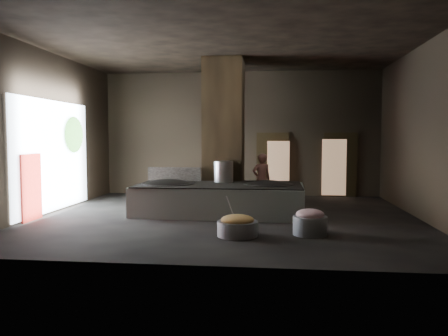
# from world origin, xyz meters

# --- Properties ---
(floor) EXTENTS (10.00, 9.00, 0.10)m
(floor) POSITION_xyz_m (0.00, 0.00, -0.05)
(floor) COLOR black
(floor) RESTS_ON ground
(ceiling) EXTENTS (10.00, 9.00, 0.10)m
(ceiling) POSITION_xyz_m (0.00, 0.00, 4.55)
(ceiling) COLOR black
(ceiling) RESTS_ON back_wall
(back_wall) EXTENTS (10.00, 0.10, 4.50)m
(back_wall) POSITION_xyz_m (0.00, 4.55, 2.25)
(back_wall) COLOR black
(back_wall) RESTS_ON ground
(front_wall) EXTENTS (10.00, 0.10, 4.50)m
(front_wall) POSITION_xyz_m (0.00, -4.55, 2.25)
(front_wall) COLOR black
(front_wall) RESTS_ON ground
(left_wall) EXTENTS (0.10, 9.00, 4.50)m
(left_wall) POSITION_xyz_m (-5.05, 0.00, 2.25)
(left_wall) COLOR black
(left_wall) RESTS_ON ground
(right_wall) EXTENTS (0.10, 9.00, 4.50)m
(right_wall) POSITION_xyz_m (5.05, 0.00, 2.25)
(right_wall) COLOR black
(right_wall) RESTS_ON ground
(pillar) EXTENTS (1.20, 1.20, 4.50)m
(pillar) POSITION_xyz_m (-0.30, 1.90, 2.25)
(pillar) COLOR black
(pillar) RESTS_ON ground
(hearth_platform) EXTENTS (4.66, 2.34, 0.80)m
(hearth_platform) POSITION_xyz_m (-0.26, 0.45, 0.40)
(hearth_platform) COLOR silver
(hearth_platform) RESTS_ON ground
(platform_cap) EXTENTS (4.49, 2.15, 0.03)m
(platform_cap) POSITION_xyz_m (-0.26, 0.45, 0.82)
(platform_cap) COLOR black
(platform_cap) RESTS_ON hearth_platform
(wok_left) EXTENTS (1.45, 1.45, 0.40)m
(wok_left) POSITION_xyz_m (-1.71, 0.40, 0.75)
(wok_left) COLOR black
(wok_left) RESTS_ON hearth_platform
(wok_left_rim) EXTENTS (1.48, 1.48, 0.05)m
(wok_left_rim) POSITION_xyz_m (-1.71, 0.40, 0.82)
(wok_left_rim) COLOR black
(wok_left_rim) RESTS_ON hearth_platform
(wok_right) EXTENTS (1.35, 1.35, 0.38)m
(wok_right) POSITION_xyz_m (1.09, 0.50, 0.75)
(wok_right) COLOR black
(wok_right) RESTS_ON hearth_platform
(wok_right_rim) EXTENTS (1.38, 1.38, 0.05)m
(wok_right_rim) POSITION_xyz_m (1.09, 0.50, 0.82)
(wok_right_rim) COLOR black
(wok_right_rim) RESTS_ON hearth_platform
(stock_pot) EXTENTS (0.56, 0.56, 0.60)m
(stock_pot) POSITION_xyz_m (-0.21, 1.00, 1.13)
(stock_pot) COLOR #A1A5A8
(stock_pot) RESTS_ON hearth_platform
(splash_guard) EXTENTS (1.60, 0.11, 0.40)m
(splash_guard) POSITION_xyz_m (-1.71, 1.20, 1.03)
(splash_guard) COLOR black
(splash_guard) RESTS_ON hearth_platform
(cook) EXTENTS (0.69, 0.57, 1.62)m
(cook) POSITION_xyz_m (0.86, 2.06, 0.81)
(cook) COLOR #9A5B4E
(cook) RESTS_ON ground
(veg_basin) EXTENTS (1.01, 1.01, 0.32)m
(veg_basin) POSITION_xyz_m (0.47, -2.25, 0.16)
(veg_basin) COLOR gray
(veg_basin) RESTS_ON ground
(veg_fill) EXTENTS (0.72, 0.72, 0.22)m
(veg_fill) POSITION_xyz_m (0.47, -2.25, 0.35)
(veg_fill) COLOR #A3A952
(veg_fill) RESTS_ON veg_basin
(ladle) EXTENTS (0.22, 0.30, 0.62)m
(ladle) POSITION_xyz_m (0.32, -2.10, 0.55)
(ladle) COLOR #A1A5A8
(ladle) RESTS_ON veg_basin
(meat_basin) EXTENTS (0.81, 0.81, 0.41)m
(meat_basin) POSITION_xyz_m (2.03, -1.96, 0.20)
(meat_basin) COLOR gray
(meat_basin) RESTS_ON ground
(meat_fill) EXTENTS (0.61, 0.61, 0.23)m
(meat_fill) POSITION_xyz_m (2.03, -1.96, 0.45)
(meat_fill) COLOR #CF7C87
(meat_fill) RESTS_ON meat_basin
(doorway_near) EXTENTS (1.18, 0.08, 2.38)m
(doorway_near) POSITION_xyz_m (1.20, 4.45, 1.10)
(doorway_near) COLOR black
(doorway_near) RESTS_ON ground
(doorway_near_glow) EXTENTS (0.79, 0.04, 1.88)m
(doorway_near_glow) POSITION_xyz_m (1.40, 4.32, 1.05)
(doorway_near_glow) COLOR #8C6647
(doorway_near_glow) RESTS_ON ground
(doorway_far) EXTENTS (1.18, 0.08, 2.38)m
(doorway_far) POSITION_xyz_m (3.60, 4.45, 1.10)
(doorway_far) COLOR black
(doorway_far) RESTS_ON ground
(doorway_far_glow) EXTENTS (0.85, 0.04, 2.01)m
(doorway_far_glow) POSITION_xyz_m (3.38, 4.42, 1.05)
(doorway_far_glow) COLOR #8C6647
(doorway_far_glow) RESTS_ON ground
(left_opening) EXTENTS (0.04, 4.20, 3.10)m
(left_opening) POSITION_xyz_m (-4.95, 0.20, 1.60)
(left_opening) COLOR white
(left_opening) RESTS_ON ground
(pavilion_sliver) EXTENTS (0.05, 0.90, 1.70)m
(pavilion_sliver) POSITION_xyz_m (-4.88, -1.10, 0.85)
(pavilion_sliver) COLOR maroon
(pavilion_sliver) RESTS_ON ground
(tree_silhouette) EXTENTS (0.28, 1.10, 1.10)m
(tree_silhouette) POSITION_xyz_m (-4.85, 1.30, 2.20)
(tree_silhouette) COLOR #194714
(tree_silhouette) RESTS_ON left_opening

